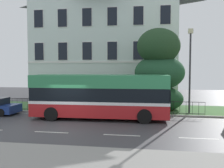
% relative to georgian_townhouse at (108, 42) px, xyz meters
% --- Properties ---
extents(ground_plane, '(60.00, 56.00, 0.18)m').
position_rel_georgian_townhouse_xyz_m(ground_plane, '(-0.37, -13.42, -6.68)').
color(ground_plane, '#3F3E42').
extents(georgian_townhouse, '(15.60, 9.38, 13.03)m').
position_rel_georgian_townhouse_xyz_m(georgian_townhouse, '(0.00, 0.00, 0.00)').
color(georgian_townhouse, silver).
rests_on(georgian_townhouse, ground_plane).
extents(iron_verge_railing, '(18.27, 0.04, 0.97)m').
position_rel_georgian_townhouse_xyz_m(iron_verge_railing, '(0.00, -9.98, -6.05)').
color(iron_verge_railing, black).
rests_on(iron_verge_railing, ground_plane).
extents(evergreen_tree, '(4.61, 4.51, 7.05)m').
position_rel_georgian_townhouse_xyz_m(evergreen_tree, '(5.70, -7.67, -3.59)').
color(evergreen_tree, '#423328').
rests_on(evergreen_tree, ground_plane).
extents(single_decker_bus, '(9.68, 2.89, 3.13)m').
position_rel_georgian_townhouse_xyz_m(single_decker_bus, '(1.58, -12.00, -5.02)').
color(single_decker_bus, '#B01D20').
rests_on(single_decker_bus, ground_plane).
extents(street_lamp_post, '(0.36, 0.24, 6.48)m').
position_rel_georgian_townhouse_xyz_m(street_lamp_post, '(8.07, -9.31, -2.82)').
color(street_lamp_post, '#333338').
rests_on(street_lamp_post, ground_plane).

